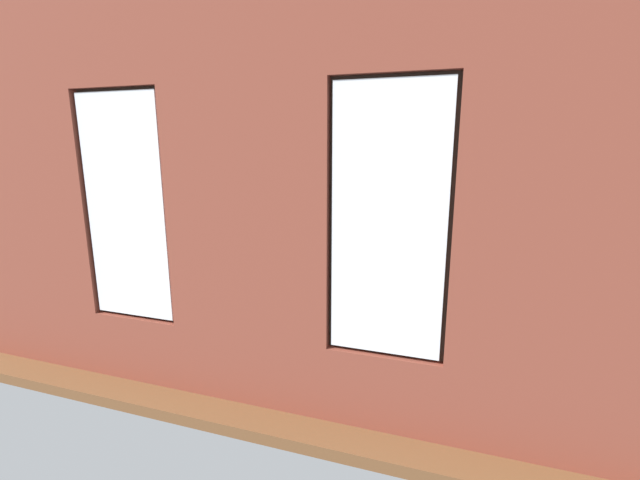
{
  "coord_description": "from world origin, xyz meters",
  "views": [
    {
      "loc": [
        -1.58,
        5.41,
        2.12
      ],
      "look_at": [
        0.09,
        0.4,
        0.94
      ],
      "focal_mm": 24.0,
      "sensor_mm": 36.0,
      "label": 1
    }
  ],
  "objects_px": {
    "potted_plant_between_couches": "(344,314)",
    "candle_jar": "(318,268)",
    "media_console": "(188,255)",
    "potted_plant_corner_near_left": "(523,228)",
    "tv_flatscreen": "(186,213)",
    "table_plant_small": "(313,260)",
    "potted_plant_near_tv": "(177,246)",
    "potted_plant_corner_far_left": "(590,327)",
    "remote_black": "(303,266)",
    "coffee_table": "(313,273)",
    "cup_ceramic": "(282,265)",
    "potted_plant_mid_room_small": "(405,254)",
    "couch_by_window": "(215,322)",
    "couch_left": "(524,294)",
    "potted_plant_beside_window_right": "(98,283)",
    "potted_plant_foreground_right": "(242,229)",
    "remote_gray": "(343,268)",
    "potted_plant_by_left_couch": "(486,255)"
  },
  "relations": [
    {
      "from": "potted_plant_foreground_right",
      "to": "potted_plant_mid_room_small",
      "type": "relative_size",
      "value": 1.92
    },
    {
      "from": "coffee_table",
      "to": "potted_plant_corner_near_left",
      "type": "bearing_deg",
      "value": -145.53
    },
    {
      "from": "potted_plant_between_couches",
      "to": "potted_plant_corner_near_left",
      "type": "relative_size",
      "value": 0.61
    },
    {
      "from": "potted_plant_between_couches",
      "to": "potted_plant_mid_room_small",
      "type": "height_order",
      "value": "potted_plant_between_couches"
    },
    {
      "from": "potted_plant_corner_far_left",
      "to": "potted_plant_foreground_right",
      "type": "height_order",
      "value": "potted_plant_corner_far_left"
    },
    {
      "from": "table_plant_small",
      "to": "media_console",
      "type": "xyz_separation_m",
      "value": [
        2.44,
        -0.59,
        -0.28
      ]
    },
    {
      "from": "cup_ceramic",
      "to": "potted_plant_mid_room_small",
      "type": "xyz_separation_m",
      "value": [
        -1.52,
        -1.31,
        -0.05
      ]
    },
    {
      "from": "potted_plant_between_couches",
      "to": "couch_by_window",
      "type": "bearing_deg",
      "value": 2.1
    },
    {
      "from": "potted_plant_by_left_couch",
      "to": "potted_plant_beside_window_right",
      "type": "xyz_separation_m",
      "value": [
        4.13,
        3.45,
        0.19
      ]
    },
    {
      "from": "media_console",
      "to": "tv_flatscreen",
      "type": "distance_m",
      "value": 0.71
    },
    {
      "from": "couch_left",
      "to": "potted_plant_mid_room_small",
      "type": "xyz_separation_m",
      "value": [
        1.6,
        -1.02,
        0.12
      ]
    },
    {
      "from": "table_plant_small",
      "to": "media_console",
      "type": "height_order",
      "value": "table_plant_small"
    },
    {
      "from": "remote_black",
      "to": "potted_plant_corner_near_left",
      "type": "relative_size",
      "value": 0.12
    },
    {
      "from": "tv_flatscreen",
      "to": "potted_plant_corner_near_left",
      "type": "bearing_deg",
      "value": -165.56
    },
    {
      "from": "media_console",
      "to": "potted_plant_corner_near_left",
      "type": "distance_m",
      "value": 5.47
    },
    {
      "from": "potted_plant_beside_window_right",
      "to": "couch_left",
      "type": "bearing_deg",
      "value": -155.49
    },
    {
      "from": "tv_flatscreen",
      "to": "potted_plant_between_couches",
      "type": "height_order",
      "value": "tv_flatscreen"
    },
    {
      "from": "table_plant_small",
      "to": "potted_plant_foreground_right",
      "type": "xyz_separation_m",
      "value": [
        2.13,
        -1.9,
        -0.05
      ]
    },
    {
      "from": "potted_plant_near_tv",
      "to": "potted_plant_mid_room_small",
      "type": "bearing_deg",
      "value": -151.62
    },
    {
      "from": "table_plant_small",
      "to": "potted_plant_corner_far_left",
      "type": "xyz_separation_m",
      "value": [
        -2.85,
        1.89,
        0.21
      ]
    },
    {
      "from": "coffee_table",
      "to": "remote_black",
      "type": "xyz_separation_m",
      "value": [
        0.18,
        -0.09,
        0.07
      ]
    },
    {
      "from": "potted_plant_between_couches",
      "to": "potted_plant_corner_near_left",
      "type": "bearing_deg",
      "value": -117.63
    },
    {
      "from": "table_plant_small",
      "to": "potted_plant_foreground_right",
      "type": "distance_m",
      "value": 2.86
    },
    {
      "from": "remote_black",
      "to": "potted_plant_beside_window_right",
      "type": "distance_m",
      "value": 2.58
    },
    {
      "from": "couch_left",
      "to": "table_plant_small",
      "type": "height_order",
      "value": "couch_left"
    },
    {
      "from": "potted_plant_near_tv",
      "to": "couch_left",
      "type": "bearing_deg",
      "value": -172.67
    },
    {
      "from": "candle_jar",
      "to": "potted_plant_between_couches",
      "type": "height_order",
      "value": "potted_plant_between_couches"
    },
    {
      "from": "couch_left",
      "to": "candle_jar",
      "type": "bearing_deg",
      "value": -78.98
    },
    {
      "from": "couch_left",
      "to": "coffee_table",
      "type": "height_order",
      "value": "couch_left"
    },
    {
      "from": "couch_left",
      "to": "remote_black",
      "type": "bearing_deg",
      "value": -83.45
    },
    {
      "from": "couch_left",
      "to": "remote_gray",
      "type": "relative_size",
      "value": 11.33
    },
    {
      "from": "remote_gray",
      "to": "media_console",
      "type": "distance_m",
      "value": 2.87
    },
    {
      "from": "potted_plant_mid_room_small",
      "to": "potted_plant_near_tv",
      "type": "bearing_deg",
      "value": 28.38
    },
    {
      "from": "coffee_table",
      "to": "potted_plant_foreground_right",
      "type": "distance_m",
      "value": 2.86
    },
    {
      "from": "table_plant_small",
      "to": "media_console",
      "type": "bearing_deg",
      "value": -13.49
    },
    {
      "from": "tv_flatscreen",
      "to": "potted_plant_foreground_right",
      "type": "relative_size",
      "value": 0.92
    },
    {
      "from": "coffee_table",
      "to": "potted_plant_between_couches",
      "type": "xyz_separation_m",
      "value": [
        -0.91,
        1.73,
        0.19
      ]
    },
    {
      "from": "coffee_table",
      "to": "potted_plant_near_tv",
      "type": "height_order",
      "value": "potted_plant_near_tv"
    },
    {
      "from": "coffee_table",
      "to": "candle_jar",
      "type": "distance_m",
      "value": 0.19
    },
    {
      "from": "cup_ceramic",
      "to": "potted_plant_near_tv",
      "type": "relative_size",
      "value": 0.1
    },
    {
      "from": "potted_plant_beside_window_right",
      "to": "cup_ceramic",
      "type": "bearing_deg",
      "value": -128.45
    },
    {
      "from": "potted_plant_near_tv",
      "to": "coffee_table",
      "type": "bearing_deg",
      "value": -167.82
    },
    {
      "from": "table_plant_small",
      "to": "potted_plant_corner_far_left",
      "type": "bearing_deg",
      "value": 146.53
    },
    {
      "from": "coffee_table",
      "to": "potted_plant_beside_window_right",
      "type": "relative_size",
      "value": 1.37
    },
    {
      "from": "potted_plant_near_tv",
      "to": "potted_plant_corner_near_left",
      "type": "distance_m",
      "value": 5.28
    },
    {
      "from": "remote_black",
      "to": "media_console",
      "type": "distance_m",
      "value": 2.32
    },
    {
      "from": "couch_by_window",
      "to": "potted_plant_mid_room_small",
      "type": "relative_size",
      "value": 2.69
    },
    {
      "from": "potted_plant_corner_near_left",
      "to": "potted_plant_beside_window_right",
      "type": "bearing_deg",
      "value": 39.35
    },
    {
      "from": "media_console",
      "to": "potted_plant_foreground_right",
      "type": "height_order",
      "value": "potted_plant_foreground_right"
    },
    {
      "from": "potted_plant_between_couches",
      "to": "candle_jar",
      "type": "bearing_deg",
      "value": -63.67
    }
  ]
}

